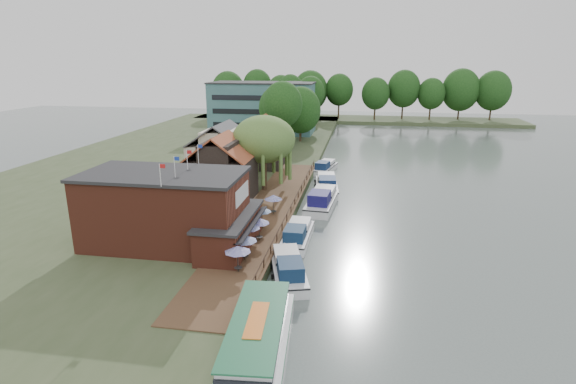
# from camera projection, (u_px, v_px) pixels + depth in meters

# --- Properties ---
(ground) EXTENTS (260.00, 260.00, 0.00)m
(ground) POSITION_uv_depth(u_px,v_px,m) (329.00, 259.00, 43.41)
(ground) COLOR #515D5B
(ground) RESTS_ON ground
(land_bank) EXTENTS (50.00, 140.00, 1.00)m
(land_bank) POSITION_uv_depth(u_px,v_px,m) (178.00, 163.00, 81.11)
(land_bank) COLOR #384728
(land_bank) RESTS_ON ground
(quay_deck) EXTENTS (6.00, 50.00, 0.10)m
(quay_deck) POSITION_uv_depth(u_px,v_px,m) (269.00, 211.00, 53.83)
(quay_deck) COLOR #47301E
(quay_deck) RESTS_ON land_bank
(quay_rail) EXTENTS (0.20, 49.00, 1.00)m
(quay_rail) POSITION_uv_depth(u_px,v_px,m) (292.00, 208.00, 53.75)
(quay_rail) COLOR black
(quay_rail) RESTS_ON land_bank
(pub) EXTENTS (20.00, 11.00, 7.30)m
(pub) POSITION_uv_depth(u_px,v_px,m) (184.00, 209.00, 43.36)
(pub) COLOR maroon
(pub) RESTS_ON land_bank
(hotel_block) EXTENTS (25.40, 12.40, 12.30)m
(hotel_block) POSITION_uv_depth(u_px,v_px,m) (263.00, 107.00, 111.05)
(hotel_block) COLOR #38666B
(hotel_block) RESTS_ON land_bank
(cottage_a) EXTENTS (8.60, 7.60, 8.50)m
(cottage_a) POSITION_uv_depth(u_px,v_px,m) (221.00, 168.00, 57.53)
(cottage_a) COLOR black
(cottage_a) RESTS_ON land_bank
(cottage_b) EXTENTS (9.60, 8.60, 8.50)m
(cottage_b) POSITION_uv_depth(u_px,v_px,m) (223.00, 152.00, 67.46)
(cottage_b) COLOR beige
(cottage_b) RESTS_ON land_bank
(cottage_c) EXTENTS (7.60, 7.60, 8.50)m
(cottage_c) POSITION_uv_depth(u_px,v_px,m) (262.00, 142.00, 75.34)
(cottage_c) COLOR black
(cottage_c) RESTS_ON land_bank
(willow) EXTENTS (8.60, 8.60, 10.43)m
(willow) POSITION_uv_depth(u_px,v_px,m) (264.00, 154.00, 61.27)
(willow) COLOR #476B2D
(willow) RESTS_ON land_bank
(umbrella_0) EXTENTS (2.28, 2.28, 2.38)m
(umbrella_0) POSITION_uv_depth(u_px,v_px,m) (238.00, 259.00, 38.19)
(umbrella_0) COLOR navy
(umbrella_0) RESTS_ON quay_deck
(umbrella_1) EXTENTS (2.34, 2.34, 2.38)m
(umbrella_1) POSITION_uv_depth(u_px,v_px,m) (245.00, 247.00, 40.47)
(umbrella_1) COLOR navy
(umbrella_1) RESTS_ON quay_deck
(umbrella_2) EXTENTS (2.43, 2.43, 2.38)m
(umbrella_2) POSITION_uv_depth(u_px,v_px,m) (248.00, 234.00, 43.50)
(umbrella_2) COLOR navy
(umbrella_2) RESTS_ON quay_deck
(umbrella_3) EXTENTS (2.12, 2.12, 2.38)m
(umbrella_3) POSITION_uv_depth(u_px,v_px,m) (259.00, 229.00, 44.84)
(umbrella_3) COLOR #201C9A
(umbrella_3) RESTS_ON quay_deck
(umbrella_4) EXTENTS (2.01, 2.01, 2.38)m
(umbrella_4) POSITION_uv_depth(u_px,v_px,m) (262.00, 217.00, 48.16)
(umbrella_4) COLOR #1C4F9C
(umbrella_4) RESTS_ON quay_deck
(umbrella_5) EXTENTS (2.11, 2.11, 2.38)m
(umbrella_5) POSITION_uv_depth(u_px,v_px,m) (273.00, 205.00, 52.40)
(umbrella_5) COLOR navy
(umbrella_5) RESTS_ON quay_deck
(cruiser_0) EXTENTS (5.53, 10.03, 2.30)m
(cruiser_0) POSITION_uv_depth(u_px,v_px,m) (288.00, 265.00, 39.56)
(cruiser_0) COLOR silver
(cruiser_0) RESTS_ON ground
(cruiser_1) EXTENTS (3.12, 9.29, 2.22)m
(cruiser_1) POSITION_uv_depth(u_px,v_px,m) (297.00, 232.00, 47.30)
(cruiser_1) COLOR white
(cruiser_1) RESTS_ON ground
(cruiser_2) EXTENTS (4.36, 11.14, 2.68)m
(cruiser_2) POSITION_uv_depth(u_px,v_px,m) (322.00, 198.00, 58.14)
(cruiser_2) COLOR silver
(cruiser_2) RESTS_ON ground
(cruiser_3) EXTENTS (4.64, 10.86, 2.58)m
(cruiser_3) POSITION_uv_depth(u_px,v_px,m) (327.00, 183.00, 65.43)
(cruiser_3) COLOR white
(cruiser_3) RESTS_ON ground
(cruiser_4) EXTENTS (4.57, 9.30, 2.12)m
(cruiser_4) POSITION_uv_depth(u_px,v_px,m) (325.00, 166.00, 76.76)
(cruiser_4) COLOR silver
(cruiser_4) RESTS_ON ground
(tour_boat) EXTENTS (5.09, 14.34, 3.07)m
(tour_boat) POSITION_uv_depth(u_px,v_px,m) (255.00, 347.00, 27.73)
(tour_boat) COLOR silver
(tour_boat) RESTS_ON ground
(swan) EXTENTS (0.44, 0.44, 0.44)m
(swan) POSITION_uv_depth(u_px,v_px,m) (267.00, 325.00, 32.30)
(swan) COLOR white
(swan) RESTS_ON ground
(bank_tree_0) EXTENTS (7.36, 7.36, 13.84)m
(bank_tree_0) POSITION_uv_depth(u_px,v_px,m) (283.00, 119.00, 83.22)
(bank_tree_0) COLOR #143811
(bank_tree_0) RESTS_ON land_bank
(bank_tree_1) EXTENTS (7.67, 7.67, 12.54)m
(bank_tree_1) POSITION_uv_depth(u_px,v_px,m) (278.00, 117.00, 91.46)
(bank_tree_1) COLOR #143811
(bank_tree_1) RESTS_ON land_bank
(bank_tree_2) EXTENTS (8.85, 8.85, 11.98)m
(bank_tree_2) POSITION_uv_depth(u_px,v_px,m) (301.00, 114.00, 98.48)
(bank_tree_2) COLOR #143811
(bank_tree_2) RESTS_ON land_bank
(bank_tree_3) EXTENTS (7.20, 7.20, 13.55)m
(bank_tree_3) POSITION_uv_depth(u_px,v_px,m) (310.00, 103.00, 115.43)
(bank_tree_3) COLOR #143811
(bank_tree_3) RESTS_ON land_bank
(bank_tree_4) EXTENTS (6.90, 6.90, 13.73)m
(bank_tree_4) POSITION_uv_depth(u_px,v_px,m) (290.00, 100.00, 123.69)
(bank_tree_4) COLOR #143811
(bank_tree_4) RESTS_ON land_bank
(bank_tree_5) EXTENTS (7.27, 7.27, 12.42)m
(bank_tree_5) POSITION_uv_depth(u_px,v_px,m) (311.00, 100.00, 130.37)
(bank_tree_5) COLOR #143811
(bank_tree_5) RESTS_ON land_bank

